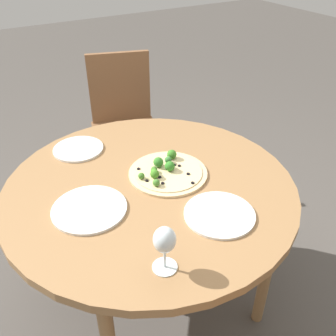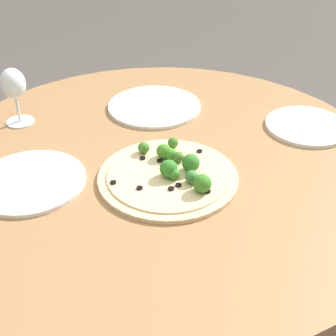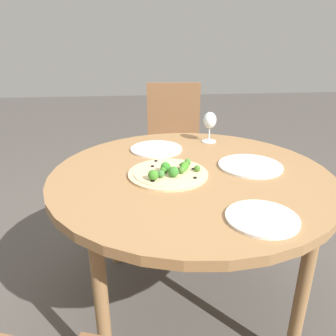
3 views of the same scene
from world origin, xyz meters
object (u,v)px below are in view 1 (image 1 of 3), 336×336
at_px(plate_far, 78,149).
at_px(plate_side, 219,214).
at_px(pizza, 167,171).
at_px(plate_near, 89,209).
at_px(chair_2, 124,124).
at_px(wine_glass, 165,242).

bearing_deg(plate_far, plate_side, -158.04).
bearing_deg(pizza, plate_far, 34.12).
distance_m(plate_far, plate_side, 0.75).
height_order(pizza, plate_near, pizza).
bearing_deg(plate_near, chair_2, -31.30).
distance_m(wine_glass, plate_side, 0.33).
bearing_deg(plate_far, plate_near, 165.61).
height_order(chair_2, pizza, chair_2).
bearing_deg(chair_2, wine_glass, -91.43).
bearing_deg(chair_2, plate_near, -103.30).
xyz_separation_m(chair_2, wine_glass, (-1.28, 0.45, 0.30)).
bearing_deg(plate_side, chair_2, -7.86).
bearing_deg(plate_far, chair_2, -42.64).
relative_size(chair_2, plate_far, 4.06).
xyz_separation_m(pizza, plate_far, (0.37, 0.25, -0.01)).
bearing_deg(pizza, chair_2, -12.59).
xyz_separation_m(wine_glass, plate_side, (0.11, -0.29, -0.10)).
relative_size(wine_glass, plate_far, 0.70).
relative_size(chair_2, pizza, 2.82).
relative_size(chair_2, plate_side, 3.60).
distance_m(plate_near, plate_far, 0.44).
relative_size(pizza, wine_glass, 2.04).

